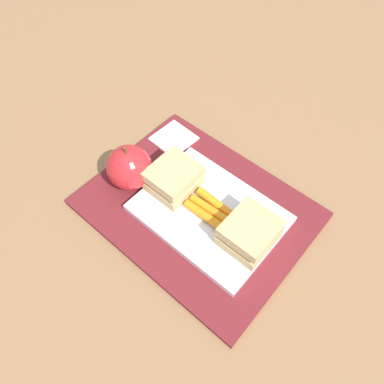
% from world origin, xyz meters
% --- Properties ---
extents(ground_plane, '(2.40, 2.40, 0.00)m').
position_xyz_m(ground_plane, '(0.00, 0.00, 0.00)').
color(ground_plane, olive).
extents(lunchbag_mat, '(0.36, 0.28, 0.01)m').
position_xyz_m(lunchbag_mat, '(0.00, 0.00, 0.01)').
color(lunchbag_mat, maroon).
rests_on(lunchbag_mat, ground_plane).
extents(food_tray, '(0.23, 0.17, 0.01)m').
position_xyz_m(food_tray, '(-0.03, 0.00, 0.02)').
color(food_tray, white).
rests_on(food_tray, lunchbag_mat).
extents(sandwich_half_left, '(0.07, 0.08, 0.04)m').
position_xyz_m(sandwich_half_left, '(-0.10, 0.00, 0.04)').
color(sandwich_half_left, tan).
rests_on(sandwich_half_left, food_tray).
extents(sandwich_half_right, '(0.07, 0.08, 0.04)m').
position_xyz_m(sandwich_half_right, '(0.05, 0.00, 0.04)').
color(sandwich_half_right, tan).
rests_on(sandwich_half_right, food_tray).
extents(carrot_sticks_bundle, '(0.08, 0.04, 0.02)m').
position_xyz_m(carrot_sticks_bundle, '(-0.03, -0.00, 0.03)').
color(carrot_sticks_bundle, orange).
rests_on(carrot_sticks_bundle, food_tray).
extents(apple, '(0.08, 0.08, 0.09)m').
position_xyz_m(apple, '(0.12, 0.03, 0.05)').
color(apple, red).
rests_on(apple, lunchbag_mat).
extents(paper_napkin, '(0.07, 0.07, 0.00)m').
position_xyz_m(paper_napkin, '(0.14, -0.09, 0.01)').
color(paper_napkin, white).
rests_on(paper_napkin, lunchbag_mat).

